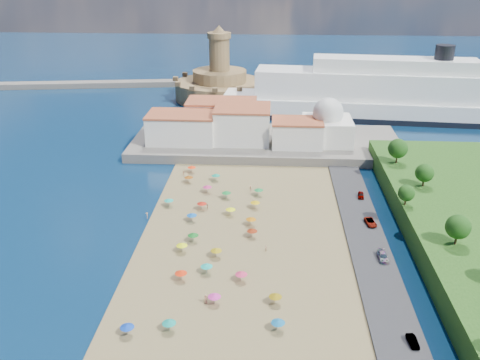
{
  "coord_description": "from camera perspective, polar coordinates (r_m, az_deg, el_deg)",
  "views": [
    {
      "loc": [
        11.54,
        -99.36,
        60.8
      ],
      "look_at": [
        4.0,
        25.0,
        8.0
      ],
      "focal_mm": 40.0,
      "sensor_mm": 36.0,
      "label": 1
    }
  ],
  "objects": [
    {
      "name": "ground",
      "position": [
        117.05,
        -2.72,
        -8.35
      ],
      "size": [
        700.0,
        700.0,
        0.0
      ],
      "primitive_type": "plane",
      "color": "#071938",
      "rests_on": "ground"
    },
    {
      "name": "terrace",
      "position": [
        182.28,
        2.8,
        3.95
      ],
      "size": [
        90.0,
        36.0,
        3.0
      ],
      "primitive_type": "cube",
      "color": "#59544C",
      "rests_on": "ground"
    },
    {
      "name": "jetty",
      "position": [
        217.03,
        -2.91,
        7.0
      ],
      "size": [
        18.0,
        70.0,
        2.4
      ],
      "primitive_type": "cube",
      "color": "#59544C",
      "rests_on": "ground"
    },
    {
      "name": "breakwater",
      "position": [
        286.35,
        -22.04,
        9.32
      ],
      "size": [
        199.03,
        34.77,
        2.6
      ],
      "primitive_type": "cube",
      "rotation": [
        0.0,
        0.0,
        0.14
      ],
      "color": "#59544C",
      "rests_on": "ground"
    },
    {
      "name": "waterfront_buildings",
      "position": [
        181.5,
        -1.3,
        6.01
      ],
      "size": [
        57.0,
        29.0,
        11.0
      ],
      "color": "silver",
      "rests_on": "terrace"
    },
    {
      "name": "domed_building",
      "position": [
        179.02,
        9.29,
        5.83
      ],
      "size": [
        16.0,
        16.0,
        15.0
      ],
      "color": "silver",
      "rests_on": "terrace"
    },
    {
      "name": "fortress",
      "position": [
        244.59,
        -2.17,
        10.17
      ],
      "size": [
        40.0,
        40.0,
        32.4
      ],
      "color": "#94734A",
      "rests_on": "ground"
    },
    {
      "name": "cruise_ship",
      "position": [
        221.42,
        15.84,
        8.49
      ],
      "size": [
        135.61,
        31.34,
        29.35
      ],
      "color": "black",
      "rests_on": "ground"
    },
    {
      "name": "beach_parasols",
      "position": [
        107.02,
        -3.87,
        -10.33
      ],
      "size": [
        30.72,
        115.55,
        2.2
      ],
      "color": "gray",
      "rests_on": "beach"
    },
    {
      "name": "beachgoers",
      "position": [
        113.36,
        -6.03,
        -8.95
      ],
      "size": [
        30.43,
        101.33,
        1.89
      ],
      "color": "tan",
      "rests_on": "beach"
    },
    {
      "name": "parked_cars",
      "position": [
        119.08,
        14.98,
        -7.85
      ],
      "size": [
        2.79,
        80.54,
        1.42
      ],
      "color": "gray",
      "rests_on": "promenade"
    },
    {
      "name": "hillside_trees",
      "position": [
        112.34,
        22.69,
        -5.89
      ],
      "size": [
        15.24,
        111.29,
        7.6
      ],
      "color": "#382314",
      "rests_on": "hillside"
    }
  ]
}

